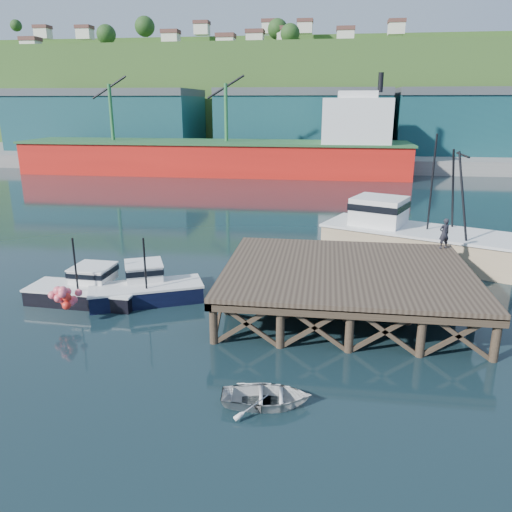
% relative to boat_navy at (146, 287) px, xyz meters
% --- Properties ---
extents(ground, '(300.00, 300.00, 0.00)m').
position_rel_boat_navy_xyz_m(ground, '(4.77, 0.41, -0.72)').
color(ground, black).
rests_on(ground, ground).
extents(wharf, '(12.00, 10.00, 2.62)m').
position_rel_boat_navy_xyz_m(wharf, '(10.27, 0.22, 1.22)').
color(wharf, brown).
rests_on(wharf, ground).
extents(far_quay, '(160.00, 40.00, 2.00)m').
position_rel_boat_navy_xyz_m(far_quay, '(4.77, 70.41, 0.28)').
color(far_quay, gray).
rests_on(far_quay, ground).
extents(warehouse_left, '(32.00, 16.00, 9.00)m').
position_rel_boat_navy_xyz_m(warehouse_left, '(-30.23, 65.41, 5.78)').
color(warehouse_left, '#174B4E').
rests_on(warehouse_left, far_quay).
extents(warehouse_mid, '(28.00, 16.00, 9.00)m').
position_rel_boat_navy_xyz_m(warehouse_mid, '(4.77, 65.41, 5.78)').
color(warehouse_mid, '#174B4E').
rests_on(warehouse_mid, far_quay).
extents(warehouse_right, '(30.00, 16.00, 9.00)m').
position_rel_boat_navy_xyz_m(warehouse_right, '(34.77, 65.41, 5.78)').
color(warehouse_right, '#174B4E').
rests_on(warehouse_right, far_quay).
extents(cargo_ship, '(55.50, 10.00, 13.75)m').
position_rel_boat_navy_xyz_m(cargo_ship, '(-3.70, 48.41, 2.59)').
color(cargo_ship, red).
rests_on(cargo_ship, ground).
extents(hillside, '(220.00, 50.00, 22.00)m').
position_rel_boat_navy_xyz_m(hillside, '(4.77, 100.41, 10.28)').
color(hillside, '#2D511E').
rests_on(hillside, ground).
extents(boat_navy, '(6.07, 4.29, 3.58)m').
position_rel_boat_navy_xyz_m(boat_navy, '(0.00, 0.00, 0.00)').
color(boat_navy, black).
rests_on(boat_navy, ground).
extents(boat_black, '(5.93, 4.99, 3.61)m').
position_rel_boat_navy_xyz_m(boat_black, '(-3.00, -0.51, -0.06)').
color(boat_black, black).
rests_on(boat_black, ground).
extents(trawler, '(12.80, 8.79, 8.09)m').
position_rel_boat_navy_xyz_m(trawler, '(14.87, 9.28, 0.95)').
color(trawler, tan).
rests_on(trawler, ground).
extents(dinghy, '(3.31, 2.53, 0.64)m').
position_rel_boat_navy_xyz_m(dinghy, '(7.35, -8.54, -0.40)').
color(dinghy, silver).
rests_on(dinghy, ground).
extents(dockworker, '(0.73, 0.62, 1.71)m').
position_rel_boat_navy_xyz_m(dockworker, '(15.67, 4.61, 2.26)').
color(dockworker, black).
rests_on(dockworker, wharf).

